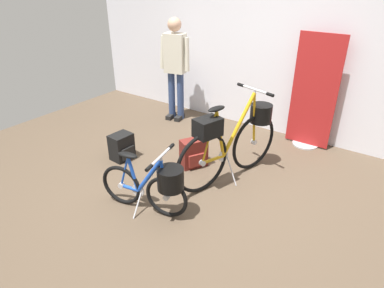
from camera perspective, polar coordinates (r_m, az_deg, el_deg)
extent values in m
plane|color=brown|center=(3.78, -0.02, -8.75)|extent=(6.89, 6.89, 0.00)
cube|color=silver|center=(5.04, 15.20, 18.95)|extent=(6.89, 0.10, 3.13)
cylinder|color=#B7B7BC|center=(5.10, 18.70, 0.03)|extent=(0.36, 0.36, 0.02)
cube|color=#A51E1E|center=(4.81, 20.08, 8.28)|extent=(0.60, 0.02, 1.54)
torus|color=black|center=(3.38, -4.37, -9.01)|extent=(0.46, 0.13, 0.46)
cylinder|color=#B7B7BC|center=(3.38, -4.37, -9.01)|extent=(0.07, 0.06, 0.06)
torus|color=black|center=(3.62, -11.91, -6.88)|extent=(0.46, 0.13, 0.46)
cylinder|color=#B7B7BC|center=(3.62, -11.91, -6.88)|extent=(0.07, 0.06, 0.06)
cylinder|color=#1947B2|center=(3.57, -10.56, -7.35)|extent=(0.21, 0.08, 0.05)
cylinder|color=#1947B2|center=(3.34, -7.33, -5.44)|extent=(0.32, 0.11, 0.45)
cylinder|color=#1947B2|center=(3.44, -10.00, -5.06)|extent=(0.12, 0.06, 0.39)
cylinder|color=#1947B2|center=(3.57, -10.56, -7.35)|extent=(0.20, 0.07, 0.04)
cylinder|color=#1947B2|center=(3.27, -4.83, -5.99)|extent=(0.08, 0.04, 0.42)
cylinder|color=#1947B2|center=(3.49, -11.41, -4.61)|extent=(0.14, 0.05, 0.37)
ellipsoid|color=black|center=(3.36, -10.90, -1.87)|extent=(0.23, 0.13, 0.05)
cylinder|color=#B7B7BC|center=(3.16, -5.33, -2.47)|extent=(0.03, 0.03, 0.04)
cylinder|color=#B7B7BC|center=(3.15, -5.35, -2.15)|extent=(0.12, 0.44, 0.03)
cylinder|color=black|center=(2.99, -7.33, -4.06)|extent=(0.05, 0.10, 0.04)
cylinder|color=black|center=(3.32, -3.57, -0.43)|extent=(0.05, 0.10, 0.04)
cylinder|color=#B7B7BC|center=(3.53, -9.16, -7.82)|extent=(0.14, 0.04, 0.14)
cylinder|color=#B7B7BC|center=(3.52, -9.27, -10.27)|extent=(0.06, 0.19, 0.22)
cylinder|color=black|center=(3.23, -3.68, -5.95)|extent=(0.31, 0.31, 0.22)
torus|color=black|center=(4.19, 10.46, 0.34)|extent=(0.25, 0.70, 0.72)
cylinder|color=#B7B7BC|center=(4.19, 10.46, 0.34)|extent=(0.07, 0.07, 0.06)
torus|color=black|center=(3.68, 1.77, -3.27)|extent=(0.25, 0.70, 0.72)
cylinder|color=#B7B7BC|center=(3.68, 1.77, -3.27)|extent=(0.07, 0.07, 0.06)
cylinder|color=#BF8C14|center=(3.77, 3.60, -2.63)|extent=(0.13, 0.31, 0.05)
cylinder|color=#BF8C14|center=(3.86, 7.96, 3.28)|extent=(0.18, 0.47, 0.69)
cylinder|color=#BF8C14|center=(3.69, 4.78, 1.66)|extent=(0.08, 0.17, 0.60)
cylinder|color=#BF8C14|center=(3.77, 3.60, -2.63)|extent=(0.11, 0.31, 0.04)
cylinder|color=#BF8C14|center=(4.03, 10.53, 4.28)|extent=(0.05, 0.10, 0.65)
cylinder|color=#BF8C14|center=(3.59, 2.95, 1.12)|extent=(0.08, 0.20, 0.58)
ellipsoid|color=black|center=(3.52, 4.19, 6.00)|extent=(0.15, 0.24, 0.05)
cylinder|color=#B7B7BC|center=(3.89, 10.63, 8.81)|extent=(0.03, 0.03, 0.04)
cylinder|color=#B7B7BC|center=(3.88, 10.65, 9.09)|extent=(0.43, 0.15, 0.03)
cylinder|color=black|center=(3.75, 13.15, 8.18)|extent=(0.10, 0.06, 0.04)
cylinder|color=black|center=(4.02, 8.31, 9.92)|extent=(0.10, 0.06, 0.04)
cylinder|color=#B7B7BC|center=(3.87, 5.34, -2.02)|extent=(0.05, 0.14, 0.14)
cylinder|color=#B7B7BC|center=(3.94, 6.73, -4.53)|extent=(0.19, 0.07, 0.33)
cylinder|color=black|center=(4.10, 11.66, 5.12)|extent=(0.32, 0.32, 0.22)
cube|color=black|center=(3.52, 2.69, 2.84)|extent=(0.27, 0.33, 0.20)
cylinder|color=navy|center=(5.64, -3.47, 8.32)|extent=(0.11, 0.11, 0.78)
cube|color=black|center=(5.73, -3.59, 4.79)|extent=(0.14, 0.25, 0.07)
cylinder|color=navy|center=(5.57, -1.98, 8.12)|extent=(0.11, 0.11, 0.78)
cube|color=black|center=(5.66, -2.14, 4.55)|extent=(0.14, 0.25, 0.07)
cube|color=beige|center=(5.42, -2.90, 15.17)|extent=(0.35, 0.26, 0.60)
cylinder|color=beige|center=(5.50, -5.01, 15.29)|extent=(0.10, 0.12, 0.51)
cylinder|color=beige|center=(5.32, -0.86, 14.97)|extent=(0.12, 0.12, 0.51)
sphere|color=tan|center=(5.34, -3.01, 19.65)|extent=(0.21, 0.21, 0.21)
cube|color=maroon|center=(4.23, 0.29, -1.52)|extent=(0.31, 0.37, 0.37)
cube|color=maroon|center=(4.18, 0.91, -2.78)|extent=(0.14, 0.22, 0.16)
cube|color=black|center=(4.50, -11.89, -0.44)|extent=(0.24, 0.30, 0.35)
cube|color=black|center=(4.44, -10.81, -1.51)|extent=(0.04, 0.20, 0.15)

